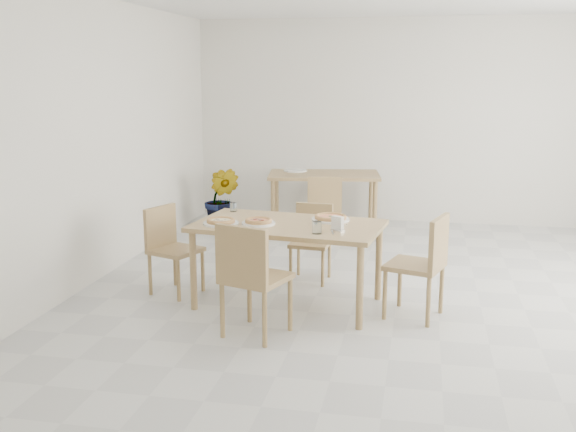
% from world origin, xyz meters
% --- Properties ---
extents(main_table, '(1.74, 1.12, 0.75)m').
position_xyz_m(main_table, '(-0.96, -0.27, 0.68)').
color(main_table, tan).
rests_on(main_table, ground).
extents(chair_south, '(0.58, 0.58, 0.93)m').
position_xyz_m(chair_south, '(-1.10, -1.10, 0.54)').
color(chair_south, '#A18050').
rests_on(chair_south, ground).
extents(chair_north, '(0.40, 0.40, 0.77)m').
position_xyz_m(chair_north, '(-0.88, 0.54, 0.44)').
color(chair_north, '#A18050').
rests_on(chair_north, ground).
extents(chair_west, '(0.53, 0.53, 0.83)m').
position_xyz_m(chair_west, '(-2.14, -0.14, 0.48)').
color(chair_west, '#A18050').
rests_on(chair_west, ground).
extents(chair_east, '(0.55, 0.55, 0.89)m').
position_xyz_m(chair_east, '(0.23, -0.38, 0.52)').
color(chair_east, '#A18050').
rests_on(chair_east, ground).
extents(plate_margherita, '(0.34, 0.34, 0.02)m').
position_xyz_m(plate_margherita, '(-0.61, -0.06, 0.76)').
color(plate_margherita, white).
rests_on(plate_margherita, main_table).
extents(plate_mushroom, '(0.32, 0.32, 0.02)m').
position_xyz_m(plate_mushroom, '(-1.54, -0.41, 0.76)').
color(plate_mushroom, white).
rests_on(plate_mushroom, main_table).
extents(plate_pepperoni, '(0.30, 0.30, 0.02)m').
position_xyz_m(plate_pepperoni, '(-1.21, -0.35, 0.76)').
color(plate_pepperoni, white).
rests_on(plate_pepperoni, main_table).
extents(pizza_margherita, '(0.29, 0.29, 0.03)m').
position_xyz_m(pizza_margherita, '(-0.61, -0.06, 0.78)').
color(pizza_margherita, '#E4B46B').
rests_on(pizza_margherita, plate_margherita).
extents(pizza_mushroom, '(0.27, 0.27, 0.03)m').
position_xyz_m(pizza_mushroom, '(-1.54, -0.41, 0.78)').
color(pizza_mushroom, '#E4B46B').
rests_on(pizza_mushroom, plate_mushroom).
extents(pizza_pepperoni, '(0.30, 0.30, 0.03)m').
position_xyz_m(pizza_pepperoni, '(-1.21, -0.35, 0.78)').
color(pizza_pepperoni, '#E4B46B').
rests_on(pizza_pepperoni, plate_pepperoni).
extents(tumbler_a, '(0.08, 0.08, 0.10)m').
position_xyz_m(tumbler_a, '(-0.65, -0.59, 0.80)').
color(tumbler_a, white).
rests_on(tumbler_a, main_table).
extents(tumbler_b, '(0.06, 0.06, 0.09)m').
position_xyz_m(tumbler_b, '(-1.59, 0.16, 0.79)').
color(tumbler_b, white).
rests_on(tumbler_b, main_table).
extents(napkin_holder, '(0.12, 0.10, 0.13)m').
position_xyz_m(napkin_holder, '(-0.50, -0.46, 0.81)').
color(napkin_holder, silver).
rests_on(napkin_holder, main_table).
extents(fork_a, '(0.05, 0.17, 0.01)m').
position_xyz_m(fork_a, '(-0.53, -0.52, 0.75)').
color(fork_a, silver).
rests_on(fork_a, main_table).
extents(fork_b, '(0.06, 0.18, 0.01)m').
position_xyz_m(fork_b, '(-0.47, -0.31, 0.75)').
color(fork_b, silver).
rests_on(fork_b, main_table).
extents(second_table, '(1.56, 1.04, 0.75)m').
position_xyz_m(second_table, '(-1.09, 2.80, 0.66)').
color(second_table, '#A18050').
rests_on(second_table, ground).
extents(chair_back_s, '(0.47, 0.47, 0.84)m').
position_xyz_m(chair_back_s, '(-0.97, 2.06, 0.48)').
color(chair_back_s, '#A18050').
rests_on(chair_back_s, ground).
extents(chair_back_n, '(0.46, 0.46, 0.81)m').
position_xyz_m(chair_back_n, '(-1.23, 3.59, 0.47)').
color(chair_back_n, '#A18050').
rests_on(chair_back_n, ground).
extents(plate_empty, '(0.32, 0.32, 0.02)m').
position_xyz_m(plate_empty, '(-1.51, 2.93, 0.76)').
color(plate_empty, white).
rests_on(plate_empty, second_table).
extents(potted_plant, '(0.48, 0.40, 0.84)m').
position_xyz_m(potted_plant, '(-2.41, 2.45, 0.42)').
color(potted_plant, '#2C7121').
rests_on(potted_plant, ground).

